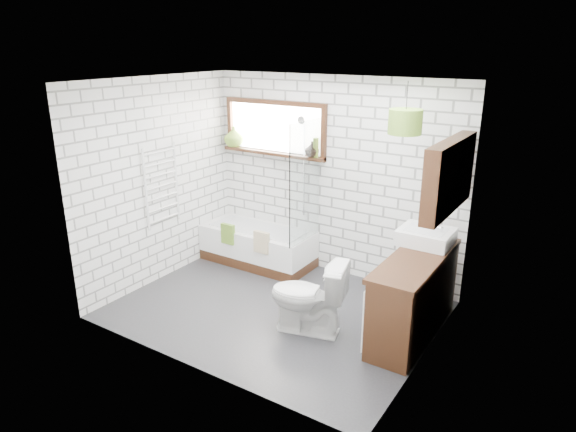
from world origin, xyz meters
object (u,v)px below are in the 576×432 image
Objects in this scene: vanity at (414,296)px; pendant at (405,122)px; basin at (426,236)px; bathtub at (258,246)px; toilet at (308,296)px.

vanity is 1.77m from pendant.
bathtub is at bearing 175.25° from basin.
basin is 1.22m from pendant.
vanity is 0.65m from basin.
basin is at bearing 123.44° from toilet.
bathtub is at bearing 165.76° from vanity.
pendant is at bearing -5.44° from bathtub.
vanity reaches higher than bathtub.
toilet is 2.32× the size of pendant.
toilet is (1.46, -1.15, 0.15)m from bathtub.
bathtub is 1.86m from toilet.
basin is (2.33, -0.19, 0.68)m from bathtub.
basin reaches higher than toilet.
basin is 1.39m from toilet.
pendant reaches higher than bathtub.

